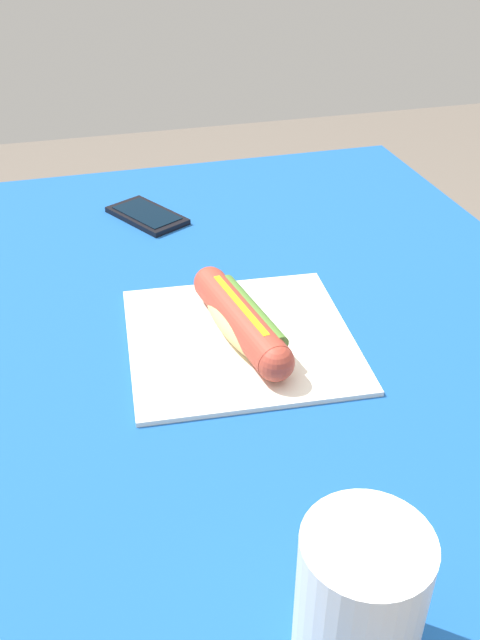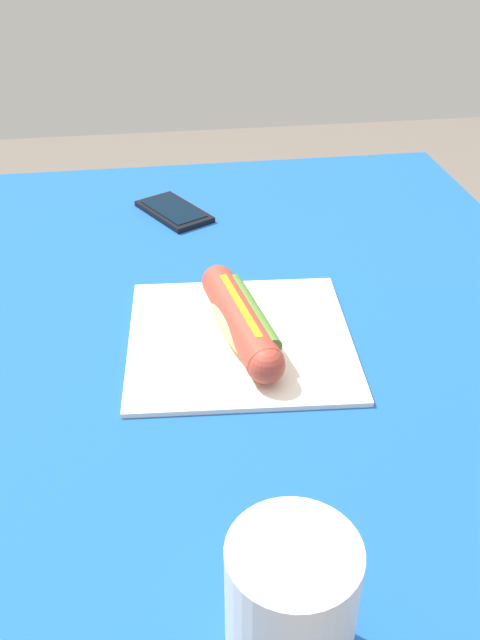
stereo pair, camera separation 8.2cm
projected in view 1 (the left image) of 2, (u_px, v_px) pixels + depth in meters
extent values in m
cylinder|color=brown|center=(337.00, 338.00, 1.52)|extent=(0.07, 0.07, 0.71)
cube|color=brown|center=(207.00, 344.00, 0.87)|extent=(1.06, 0.93, 0.03)
cube|color=#19519E|center=(206.00, 332.00, 0.86)|extent=(1.12, 0.99, 0.00)
cube|color=silver|center=(240.00, 339.00, 0.84)|extent=(0.28, 0.29, 0.01)
ellipsoid|color=#E5BC75|center=(240.00, 323.00, 0.82)|extent=(0.18, 0.08, 0.04)
cylinder|color=#A83D2D|center=(240.00, 319.00, 0.82)|extent=(0.19, 0.07, 0.04)
sphere|color=#A83D2D|center=(276.00, 363.00, 0.75)|extent=(0.04, 0.04, 0.04)
sphere|color=#A83D2D|center=(210.00, 283.00, 0.89)|extent=(0.04, 0.04, 0.04)
cube|color=yellow|center=(240.00, 305.00, 0.81)|extent=(0.14, 0.03, 0.00)
cylinder|color=#4C7A2D|center=(252.00, 311.00, 0.82)|extent=(0.15, 0.04, 0.02)
cube|color=black|center=(147.00, 216.00, 1.12)|extent=(0.15, 0.13, 0.01)
cube|color=black|center=(147.00, 213.00, 1.12)|extent=(0.13, 0.10, 0.00)
cylinder|color=white|center=(360.00, 600.00, 0.47)|extent=(0.09, 0.09, 0.12)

